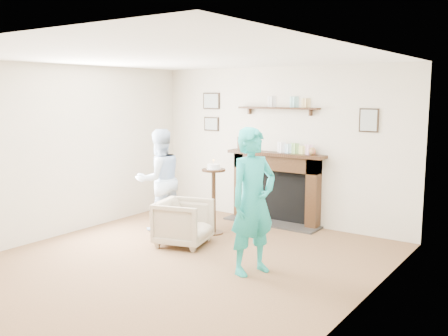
{
  "coord_description": "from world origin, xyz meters",
  "views": [
    {
      "loc": [
        3.85,
        -4.56,
        2.08
      ],
      "look_at": [
        0.03,
        0.9,
        1.08
      ],
      "focal_mm": 40.0,
      "sensor_mm": 36.0,
      "label": 1
    }
  ],
  "objects_px": {
    "armchair": "(184,244)",
    "man": "(160,229)",
    "woman": "(252,272)",
    "pedestal_table": "(214,188)"
  },
  "relations": [
    {
      "from": "armchair",
      "to": "man",
      "type": "height_order",
      "value": "man"
    },
    {
      "from": "armchair",
      "to": "woman",
      "type": "relative_size",
      "value": 0.41
    },
    {
      "from": "man",
      "to": "pedestal_table",
      "type": "height_order",
      "value": "pedestal_table"
    },
    {
      "from": "man",
      "to": "armchair",
      "type": "bearing_deg",
      "value": 85.24
    },
    {
      "from": "woman",
      "to": "man",
      "type": "bearing_deg",
      "value": 89.48
    },
    {
      "from": "armchair",
      "to": "pedestal_table",
      "type": "height_order",
      "value": "pedestal_table"
    },
    {
      "from": "armchair",
      "to": "man",
      "type": "relative_size",
      "value": 0.45
    },
    {
      "from": "woman",
      "to": "pedestal_table",
      "type": "height_order",
      "value": "pedestal_table"
    },
    {
      "from": "man",
      "to": "woman",
      "type": "relative_size",
      "value": 0.91
    },
    {
      "from": "armchair",
      "to": "pedestal_table",
      "type": "distance_m",
      "value": 0.98
    }
  ]
}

